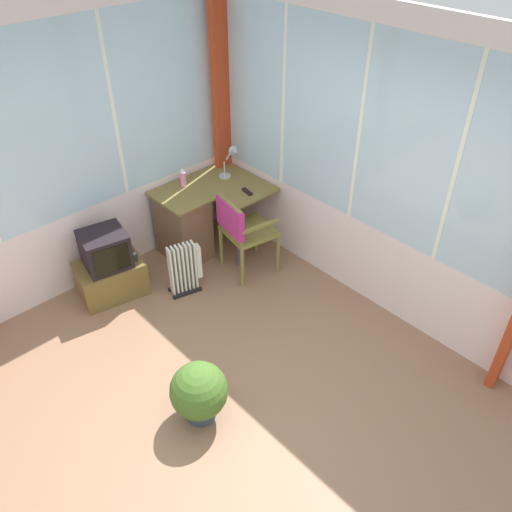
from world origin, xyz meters
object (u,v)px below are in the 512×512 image
(spray_bottle, at_px, (183,177))
(wooden_armchair, at_px, (239,226))
(desk_lamp, at_px, (233,157))
(space_heater, at_px, (185,268))
(potted_plant, at_px, (199,392))
(tv_remote, at_px, (247,192))
(desk, at_px, (187,223))
(tv_on_stand, at_px, (109,268))

(spray_bottle, xyz_separation_m, wooden_armchair, (0.09, -0.79, -0.28))
(desk_lamp, bearing_deg, space_heater, -156.68)
(wooden_armchair, bearing_deg, space_heater, 167.09)
(space_heater, bearing_deg, spray_bottle, 51.70)
(space_heater, distance_m, potted_plant, 1.56)
(space_heater, bearing_deg, desk_lamp, 23.32)
(desk_lamp, distance_m, tv_remote, 0.45)
(desk_lamp, bearing_deg, desk, 175.71)
(tv_remote, relative_size, potted_plant, 0.28)
(desk_lamp, height_order, tv_on_stand, desk_lamp)
(desk_lamp, height_order, spray_bottle, desk_lamp)
(desk_lamp, height_order, tv_remote, desk_lamp)
(tv_on_stand, bearing_deg, desk_lamp, -1.10)
(spray_bottle, distance_m, wooden_armchair, 0.84)
(tv_on_stand, xyz_separation_m, potted_plant, (-0.28, -1.79, -0.03))
(desk_lamp, relative_size, tv_on_stand, 0.48)
(desk_lamp, xyz_separation_m, spray_bottle, (-0.53, 0.20, -0.12))
(tv_on_stand, bearing_deg, wooden_armchair, -27.66)
(potted_plant, bearing_deg, tv_on_stand, 81.18)
(desk, xyz_separation_m, tv_remote, (0.51, -0.42, 0.36))
(desk, distance_m, spray_bottle, 0.49)
(spray_bottle, xyz_separation_m, tv_on_stand, (-1.09, -0.17, -0.54))
(wooden_armchair, relative_size, potted_plant, 1.66)
(desk, bearing_deg, wooden_armchair, -72.17)
(tv_on_stand, bearing_deg, tv_remote, -15.06)
(space_heater, bearing_deg, wooden_armchair, -12.91)
(tv_remote, xyz_separation_m, tv_on_stand, (-1.49, 0.40, -0.44))
(desk_lamp, xyz_separation_m, tv_remote, (-0.13, -0.37, -0.22))
(desk_lamp, distance_m, potted_plant, 2.68)
(wooden_armchair, xyz_separation_m, potted_plant, (-1.46, -1.17, -0.29))
(desk_lamp, distance_m, space_heater, 1.33)
(tv_on_stand, height_order, potted_plant, tv_on_stand)
(potted_plant, bearing_deg, spray_bottle, 55.11)
(wooden_armchair, distance_m, space_heater, 0.69)
(desk_lamp, relative_size, space_heater, 0.62)
(tv_on_stand, bearing_deg, potted_plant, -98.82)
(desk, relative_size, space_heater, 1.94)
(tv_remote, height_order, space_heater, tv_remote)
(space_heater, bearing_deg, tv_remote, 4.92)
(desk_lamp, relative_size, potted_plant, 0.66)
(tv_on_stand, height_order, space_heater, tv_on_stand)
(wooden_armchair, relative_size, space_heater, 1.57)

